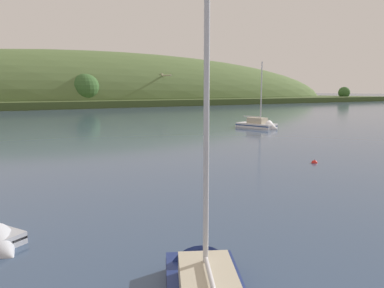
{
  "coord_description": "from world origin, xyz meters",
  "views": [
    {
      "loc": [
        -28.81,
        5.97,
        7.78
      ],
      "look_at": [
        -6.81,
        38.01,
        1.93
      ],
      "focal_mm": 33.79,
      "sensor_mm": 36.0,
      "label": 1
    }
  ],
  "objects": [
    {
      "name": "mooring_buoy_far_upstream",
      "position": [
        34.55,
        68.5,
        0.0
      ],
      "size": [
        0.64,
        0.64,
        0.72
      ],
      "color": "yellow",
      "rests_on": "ground"
    },
    {
      "name": "far_shoreline_hill",
      "position": [
        49.31,
        202.8,
        0.1
      ],
      "size": [
        423.72,
        114.62,
        57.79
      ],
      "rotation": [
        0.0,
        0.0,
        -0.07
      ],
      "color": "#3C4E24",
      "rests_on": "ground"
    },
    {
      "name": "dockside_crane",
      "position": [
        65.31,
        170.4,
        7.49
      ],
      "size": [
        3.2,
        11.25,
        16.07
      ],
      "rotation": [
        0.0,
        0.0,
        4.75
      ],
      "color": "#4C4C51",
      "rests_on": "ground"
    },
    {
      "name": "sailboat_far_left",
      "position": [
        24.59,
        58.85,
        0.34
      ],
      "size": [
        4.97,
        9.62,
        14.93
      ],
      "rotation": [
        0.0,
        0.0,
        4.89
      ],
      "color": "white",
      "rests_on": "ground"
    },
    {
      "name": "mooring_buoy_off_fishing_boat",
      "position": [
        3.53,
        29.84,
        0.0
      ],
      "size": [
        0.63,
        0.63,
        0.71
      ],
      "color": "red",
      "rests_on": "ground"
    }
  ]
}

